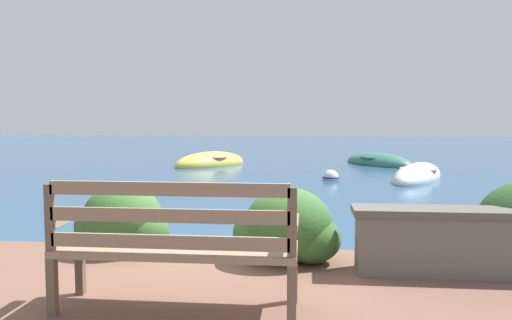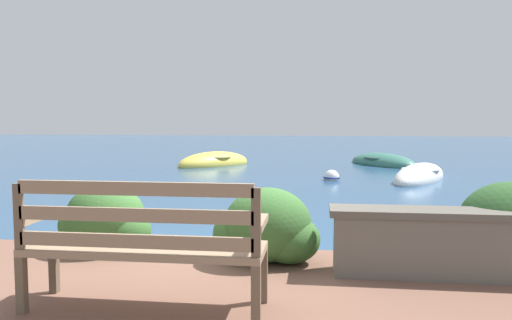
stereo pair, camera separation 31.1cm
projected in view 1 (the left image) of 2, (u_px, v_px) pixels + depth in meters
name	position (u px, v px, depth m)	size (l,w,h in m)	color
ground_plane	(217.00, 267.00, 5.24)	(80.00, 80.00, 0.00)	navy
park_bench	(175.00, 243.00, 3.42)	(1.69, 0.48, 0.93)	brown
stone_wall	(456.00, 241.00, 4.25)	(1.76, 0.39, 0.57)	#666056
hedge_clump_left	(122.00, 222.00, 5.02)	(1.00, 0.72, 0.68)	#38662D
hedge_clump_centre	(287.00, 229.00, 4.67)	(1.02, 0.74, 0.70)	#38662D
rowboat_nearest	(418.00, 177.00, 12.74)	(2.18, 3.22, 0.74)	silver
rowboat_mid	(211.00, 163.00, 16.53)	(2.64, 2.97, 0.80)	#DBC64C
rowboat_far	(378.00, 163.00, 16.76)	(2.61, 3.09, 0.70)	#336B5B
mooring_buoy	(331.00, 177.00, 12.60)	(0.43, 0.43, 0.39)	white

